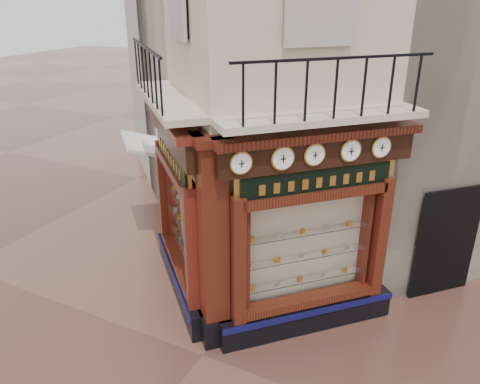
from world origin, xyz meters
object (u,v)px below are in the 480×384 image
Objects in this scene: corner_pilaster at (214,249)px; signboard_left at (172,156)px; clock_b at (283,158)px; clock_e at (381,147)px; awning at (153,236)px; clock_c at (314,155)px; clock_d at (351,151)px; clock_a at (241,163)px; signboard_right at (317,181)px.

corner_pilaster is 2.12m from signboard_left.
clock_b is at bearing -147.93° from signboard_left.
clock_e reaches higher than awning.
corner_pilaster is at bearing -169.75° from signboard_left.
clock_b is 1.06× the size of clock_c.
clock_b is (1.04, 0.44, 1.67)m from corner_pilaster.
clock_c is 1.25m from clock_e.
clock_d reaches higher than clock_c.
clock_a is 2.50m from clock_e.
clock_e is (1.77, 1.77, 0.00)m from clock_a.
clock_c is at bearing -142.87° from signboard_right.
signboard_left is at bearing 139.87° from clock_d.
clock_c is (1.44, 0.83, 1.67)m from corner_pilaster.
clock_c is 0.18× the size of signboard_left.
clock_b is (0.49, 0.49, -0.00)m from clock_a.
corner_pilaster reaches higher than signboard_left.
corner_pilaster reaches higher than clock_d.
signboard_left is at bearing 122.07° from clock_b.
corner_pilaster reaches higher than awning.
awning is 0.80× the size of signboard_right.
clock_b is 2.62m from signboard_left.
awning is at bearing 119.55° from clock_d.
signboard_left is at bearing 107.14° from clock_a.
clock_a is at bearing -162.86° from signboard_left.
clock_b is 0.88m from signboard_right.
signboard_left is (-1.46, 1.01, 1.15)m from corner_pilaster.
corner_pilaster is 9.88× the size of clock_b.
clock_a is 0.69m from clock_b.
clock_a is 0.98× the size of clock_e.
clock_e is at bearing -0.00° from clock_d.
signboard_right is at bearing 174.28° from clock_e.
corner_pilaster is 10.24× the size of clock_d.
signboard_left reaches higher than awning.
signboard_left is 1.01× the size of signboard_right.
clock_b is at bearing -162.40° from awning.
clock_c is at bearing 0.00° from clock_b.
clock_d reaches higher than signboard_left.
clock_a reaches higher than signboard_left.
clock_c reaches higher than signboard_left.
clock_d is 0.59m from clock_e.
clock_a is 6.14m from awning.
clock_c is at bearing -180.00° from clock_d.
clock_b reaches higher than clock_c.
awning is 4.12m from signboard_left.
clock_b is 0.19× the size of signboard_left.
awning is (-5.41, 1.49, -3.62)m from clock_d.
clock_c is 0.22× the size of awning.
clock_d is 1.03× the size of clock_e.
clock_c reaches higher than clock_e.
signboard_left is (-2.01, 1.06, -0.52)m from clock_a.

